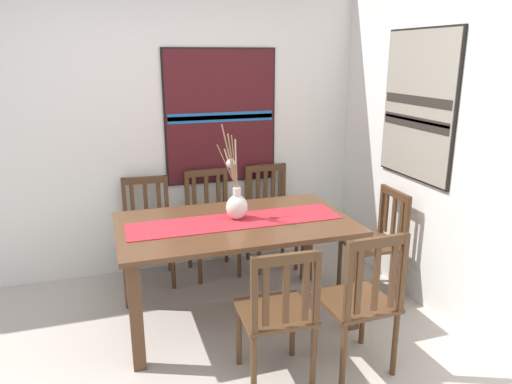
{
  "coord_description": "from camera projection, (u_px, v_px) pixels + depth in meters",
  "views": [
    {
      "loc": [
        -0.51,
        -2.41,
        1.92
      ],
      "look_at": [
        0.51,
        0.7,
        0.98
      ],
      "focal_mm": 33.6,
      "sensor_mm": 36.0,
      "label": 1
    }
  ],
  "objects": [
    {
      "name": "centerpiece_vase",
      "position": [
        236.0,
        202.0,
        3.45
      ],
      "size": [
        0.22,
        0.23,
        0.71
      ],
      "color": "silver",
      "rests_on": "dining_table"
    },
    {
      "name": "chair_5",
      "position": [
        270.0,
        213.0,
        4.48
      ],
      "size": [
        0.43,
        0.43,
        0.93
      ],
      "color": "#4C301C",
      "rests_on": "ground_plane"
    },
    {
      "name": "chair_2",
      "position": [
        361.0,
        300.0,
        2.91
      ],
      "size": [
        0.44,
        0.44,
        0.94
      ],
      "color": "#4C301C",
      "rests_on": "ground_plane"
    },
    {
      "name": "chair_3",
      "position": [
        377.0,
        240.0,
        3.89
      ],
      "size": [
        0.43,
        0.43,
        0.88
      ],
      "color": "#4C301C",
      "rests_on": "ground_plane"
    },
    {
      "name": "chair_0",
      "position": [
        278.0,
        313.0,
        2.79
      ],
      "size": [
        0.44,
        0.44,
        0.9
      ],
      "color": "#4C301C",
      "rests_on": "ground_plane"
    },
    {
      "name": "wall_side",
      "position": [
        491.0,
        147.0,
        3.06
      ],
      "size": [
        0.12,
        6.4,
        2.7
      ],
      "primitive_type": "cube",
      "color": "silver",
      "rests_on": "ground_plane"
    },
    {
      "name": "painting_on_side_wall",
      "position": [
        419.0,
        106.0,
        3.62
      ],
      "size": [
        0.05,
        0.85,
        1.13
      ],
      "color": "black"
    },
    {
      "name": "wall_back",
      "position": [
        161.0,
        122.0,
        4.21
      ],
      "size": [
        6.4,
        0.12,
        2.7
      ],
      "primitive_type": "cube",
      "color": "silver",
      "rests_on": "ground_plane"
    },
    {
      "name": "dining_table",
      "position": [
        235.0,
        236.0,
        3.47
      ],
      "size": [
        1.67,
        0.98,
        0.76
      ],
      "color": "#51331E",
      "rests_on": "ground_plane"
    },
    {
      "name": "chair_4",
      "position": [
        211.0,
        221.0,
        4.31
      ],
      "size": [
        0.45,
        0.45,
        0.93
      ],
      "color": "#4C301C",
      "rests_on": "ground_plane"
    },
    {
      "name": "chair_1",
      "position": [
        148.0,
        229.0,
        4.13
      ],
      "size": [
        0.44,
        0.44,
        0.9
      ],
      "color": "#4C301C",
      "rests_on": "ground_plane"
    },
    {
      "name": "table_runner",
      "position": [
        235.0,
        221.0,
        3.44
      ],
      "size": [
        1.54,
        0.36,
        0.01
      ],
      "primitive_type": "cube",
      "color": "#B7232D",
      "rests_on": "dining_table"
    },
    {
      "name": "painting_on_back_wall",
      "position": [
        221.0,
        117.0,
        4.3
      ],
      "size": [
        1.02,
        0.05,
        1.2
      ],
      "color": "black"
    }
  ]
}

